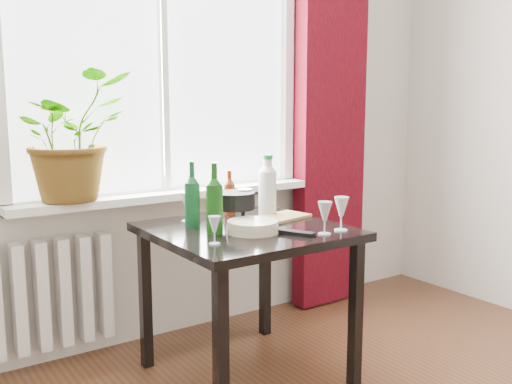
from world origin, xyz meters
TOP-DOWN VIEW (x-y plane):
  - window at (0.00, 2.22)m, footprint 1.72×0.08m
  - windowsill at (0.00, 2.15)m, footprint 1.72×0.20m
  - curtain at (1.12, 2.12)m, footprint 0.50×0.12m
  - radiator at (-0.75, 2.18)m, footprint 0.80×0.10m
  - table at (0.10, 1.55)m, footprint 0.85×0.85m
  - potted_plant at (-0.53, 2.16)m, footprint 0.70×0.66m
  - wine_bottle_left at (-0.09, 1.52)m, footprint 0.10×0.10m
  - wine_bottle_right at (-0.10, 1.71)m, footprint 0.08×0.08m
  - bottle_amber at (0.20, 1.86)m, footprint 0.07×0.07m
  - cleaning_bottle at (0.35, 1.73)m, footprint 0.12×0.12m
  - wineglass_front_right at (0.30, 1.23)m, footprint 0.07×0.07m
  - wineglass_far_right at (0.42, 1.25)m, footprint 0.08×0.08m
  - wineglass_back_center at (0.17, 1.67)m, footprint 0.09×0.09m
  - wineglass_back_left at (-0.07, 1.82)m, footprint 0.08×0.08m
  - wineglass_front_left at (-0.19, 1.35)m, footprint 0.06×0.06m
  - plate_stack at (0.07, 1.45)m, footprint 0.24×0.24m
  - fondue_pot at (0.09, 1.65)m, footprint 0.27×0.25m
  - tv_remote at (0.20, 1.30)m, footprint 0.12×0.17m
  - cutting_board at (0.37, 1.62)m, footprint 0.29×0.22m

SIDE VIEW (x-z plane):
  - radiator at x=-0.75m, z-range 0.10..0.66m
  - table at x=0.10m, z-range 0.28..1.02m
  - cutting_board at x=0.37m, z-range 0.74..0.75m
  - tv_remote at x=0.20m, z-range 0.74..0.76m
  - plate_stack at x=0.07m, z-range 0.74..0.79m
  - wineglass_front_left at x=-0.19m, z-range 0.74..0.86m
  - wineglass_back_left at x=-0.07m, z-range 0.74..0.89m
  - wineglass_front_right at x=0.30m, z-range 0.74..0.89m
  - fondue_pot at x=0.09m, z-range 0.74..0.90m
  - wineglass_far_right at x=0.42m, z-range 0.74..0.90m
  - wineglass_back_center at x=0.17m, z-range 0.74..0.91m
  - windowsill at x=0.00m, z-range 0.80..0.84m
  - bottle_amber at x=0.20m, z-range 0.74..0.98m
  - wine_bottle_right at x=-0.10m, z-range 0.74..1.05m
  - cleaning_bottle at x=0.35m, z-range 0.74..1.07m
  - wine_bottle_left at x=-0.09m, z-range 0.74..1.07m
  - potted_plant at x=-0.53m, z-range 0.84..1.48m
  - curtain at x=1.12m, z-range 0.01..2.58m
  - window at x=0.00m, z-range 0.79..2.41m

